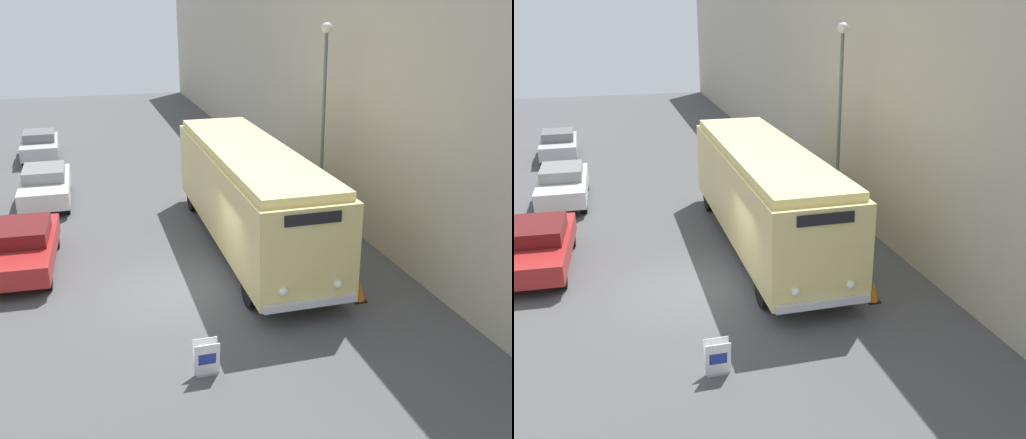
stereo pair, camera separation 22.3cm
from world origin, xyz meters
The scene contains 9 objects.
ground_plane centered at (0.00, 0.00, 0.00)m, with size 80.00×80.00×0.00m, color #4C4C4F.
building_wall_right centered at (6.90, 10.00, 4.10)m, with size 0.30×60.00×8.20m.
vintage_bus centered at (2.80, 2.66, 1.90)m, with size 2.64×11.24×3.37m.
sign_board centered at (-0.16, -4.26, 0.40)m, with size 0.56×0.31×0.83m.
streetlamp centered at (5.81, 3.86, 4.55)m, with size 0.36×0.36×7.12m.
parked_car_near centered at (-4.35, 2.79, 0.75)m, with size 2.07×4.69×1.42m.
parked_car_mid centered at (-3.92, 9.41, 0.77)m, with size 1.92×4.60×1.48m.
parked_car_far centered at (-4.45, 17.24, 0.74)m, with size 1.88×4.15×1.44m.
traffic_cone centered at (4.59, -2.05, 0.28)m, with size 0.36×0.36×0.58m.
Camera 2 is at (-2.10, -15.43, 7.71)m, focal length 42.00 mm.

